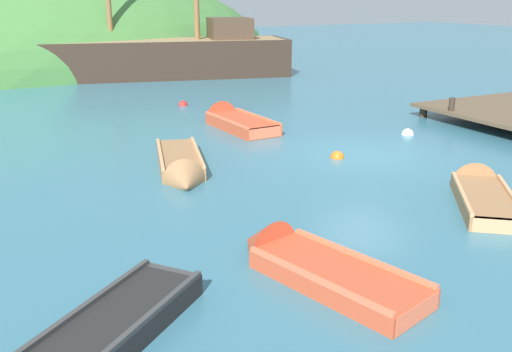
{
  "coord_description": "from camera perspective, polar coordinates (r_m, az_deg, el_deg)",
  "views": [
    {
      "loc": [
        -9.56,
        -12.13,
        4.29
      ],
      "look_at": [
        -4.04,
        -1.26,
        0.33
      ],
      "focal_mm": 39.32,
      "sensor_mm": 36.0,
      "label": 1
    }
  ],
  "objects": [
    {
      "name": "rowboat_outer_left",
      "position": [
        14.33,
        -7.62,
        0.83
      ],
      "size": [
        1.96,
        3.88,
        1.0
      ],
      "rotation": [
        0.0,
        0.0,
        4.45
      ],
      "color": "#9E7047",
      "rests_on": "ground"
    },
    {
      "name": "buoy_red",
      "position": [
        23.15,
        -7.42,
        7.15
      ],
      "size": [
        0.38,
        0.38,
        0.38
      ],
      "primitive_type": "sphere",
      "color": "red",
      "rests_on": "ground"
    },
    {
      "name": "rowboat_center",
      "position": [
        13.3,
        21.85,
        -1.78
      ],
      "size": [
        2.94,
        3.34,
        1.02
      ],
      "rotation": [
        0.0,
        0.0,
        0.9
      ],
      "color": "#9E7047",
      "rests_on": "ground"
    },
    {
      "name": "sailing_ship",
      "position": [
        31.51,
        -9.45,
        11.3
      ],
      "size": [
        16.5,
        6.72,
        10.99
      ],
      "rotation": [
        0.0,
        0.0,
        2.9
      ],
      "color": "#38281E",
      "rests_on": "ground"
    },
    {
      "name": "rowboat_far",
      "position": [
        9.21,
        5.31,
        -9.2
      ],
      "size": [
        2.03,
        3.66,
        1.09
      ],
      "rotation": [
        0.0,
        0.0,
        1.85
      ],
      "color": "#C64C2D",
      "rests_on": "ground"
    },
    {
      "name": "rowboat_near_dock",
      "position": [
        19.3,
        -2.36,
        5.5
      ],
      "size": [
        1.46,
        3.79,
        1.21
      ],
      "rotation": [
        0.0,
        0.0,
        1.63
      ],
      "color": "#C64C2D",
      "rests_on": "ground"
    },
    {
      "name": "buoy_white",
      "position": [
        18.7,
        15.17,
        4.09
      ],
      "size": [
        0.4,
        0.4,
        0.4
      ],
      "primitive_type": "sphere",
      "color": "white",
      "rests_on": "ground"
    },
    {
      "name": "ground_plane",
      "position": [
        16.03,
        10.91,
        2.12
      ],
      "size": [
        120.0,
        120.0,
        0.0
      ],
      "primitive_type": "plane",
      "color": "teal"
    },
    {
      "name": "buoy_orange",
      "position": [
        15.62,
        8.26,
        1.85
      ],
      "size": [
        0.38,
        0.38,
        0.38
      ],
      "primitive_type": "sphere",
      "color": "orange",
      "rests_on": "ground"
    }
  ]
}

